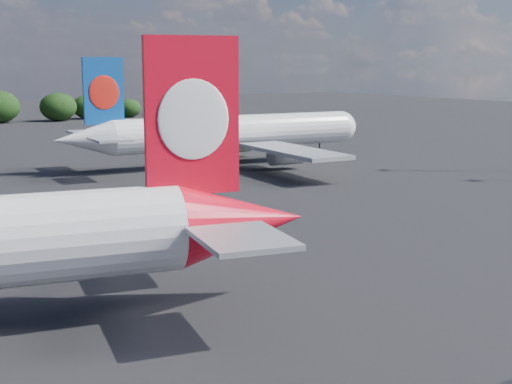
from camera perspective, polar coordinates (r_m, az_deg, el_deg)
china_southern_airliner at (r=113.07m, az=-2.45°, el=4.71°), size 51.85×49.29×16.93m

